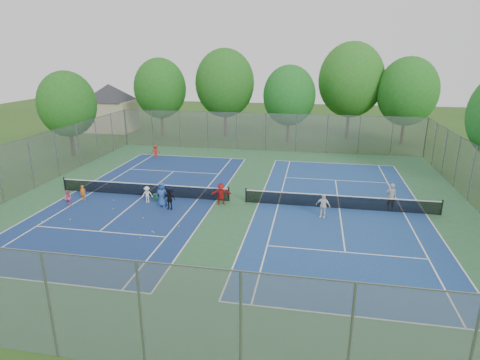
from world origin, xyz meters
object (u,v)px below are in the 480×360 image
Objects in this scene: ball_crate at (170,190)px; net_left at (144,190)px; ball_hopper at (155,197)px; instructor at (391,196)px; net_right at (340,202)px.

net_left is at bearing -147.12° from ball_crate.
ball_crate is at bearing 77.12° from ball_hopper.
instructor is at bearing 1.51° from net_left.
net_right reaches higher than ball_crate.
instructor is (16.11, 1.23, 0.68)m from ball_hopper.
instructor reaches higher than ball_hopper.
ball_hopper is at bearing -33.02° from net_left.
net_right is 33.83× the size of ball_crate.
net_right is at bearing -4.79° from ball_crate.
net_left is 1.93m from ball_crate.
net_left is at bearing 180.00° from net_right.
net_left is 27.27× the size of ball_hopper.
instructor reaches higher than ball_crate.
ball_crate is at bearing 32.88° from net_left.
ball_hopper is (-0.41, -1.81, 0.07)m from ball_crate.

